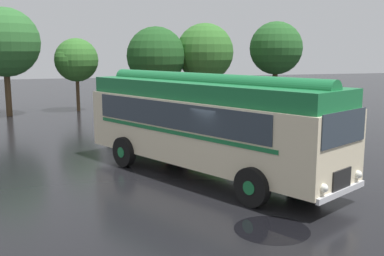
{
  "coord_description": "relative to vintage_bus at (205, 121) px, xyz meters",
  "views": [
    {
      "loc": [
        -5.15,
        -13.3,
        4.21
      ],
      "look_at": [
        -0.36,
        2.35,
        1.4
      ],
      "focal_mm": 42.0,
      "sensor_mm": 36.0,
      "label": 1
    }
  ],
  "objects": [
    {
      "name": "ground_plane",
      "position": [
        0.35,
        -0.84,
        -1.89
      ],
      "size": [
        120.0,
        120.0,
        0.0
      ],
      "primitive_type": "plane",
      "color": "black"
    },
    {
      "name": "vintage_bus",
      "position": [
        0.0,
        0.0,
        0.0
      ],
      "size": [
        6.72,
        10.11,
        3.49
      ],
      "color": "beige",
      "rests_on": "ground"
    },
    {
      "name": "car_near_left",
      "position": [
        -1.06,
        12.09,
        -1.05
      ],
      "size": [
        2.33,
        4.37,
        1.66
      ],
      "color": "black",
      "rests_on": "ground"
    },
    {
      "name": "car_mid_left",
      "position": [
        1.83,
        11.69,
        -1.05
      ],
      "size": [
        2.14,
        4.29,
        1.66
      ],
      "color": "maroon",
      "rests_on": "ground"
    },
    {
      "name": "tree_left_of_centre",
      "position": [
        -7.63,
        17.4,
        2.93
      ],
      "size": [
        4.44,
        4.44,
        6.99
      ],
      "color": "#4C3823",
      "rests_on": "ground"
    },
    {
      "name": "tree_centre",
      "position": [
        -3.36,
        18.51,
        1.68
      ],
      "size": [
        3.03,
        3.03,
        5.12
      ],
      "color": "#4C3823",
      "rests_on": "ground"
    },
    {
      "name": "tree_right_of_centre",
      "position": [
        2.13,
        17.37,
        1.95
      ],
      "size": [
        4.16,
        4.16,
        5.94
      ],
      "color": "#4C3823",
      "rests_on": "ground"
    },
    {
      "name": "tree_far_right",
      "position": [
        5.81,
        17.45,
        2.3
      ],
      "size": [
        4.2,
        4.2,
        6.24
      ],
      "color": "#4C3823",
      "rests_on": "ground"
    },
    {
      "name": "tree_extra_right",
      "position": [
        11.7,
        17.34,
        2.64
      ],
      "size": [
        4.1,
        4.03,
        6.46
      ],
      "color": "#4C3823",
      "rests_on": "ground"
    },
    {
      "name": "puddle_patch",
      "position": [
        -0.0,
        -4.99,
        -1.89
      ],
      "size": [
        1.81,
        1.81,
        0.01
      ],
      "primitive_type": "cylinder",
      "color": "black",
      "rests_on": "ground"
    }
  ]
}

